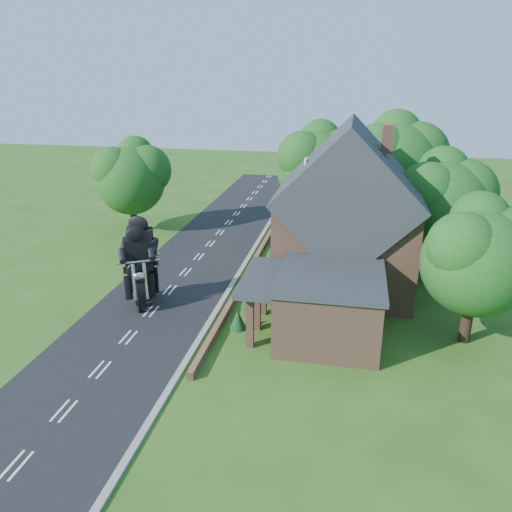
% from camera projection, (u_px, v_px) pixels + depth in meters
% --- Properties ---
extents(ground, '(120.00, 120.00, 0.00)m').
position_uv_depth(ground, '(151.00, 311.00, 28.28)').
color(ground, '#2A5317').
rests_on(ground, ground).
extents(road, '(7.00, 80.00, 0.02)m').
position_uv_depth(road, '(151.00, 311.00, 28.27)').
color(road, black).
rests_on(road, ground).
extents(kerb, '(0.30, 80.00, 0.12)m').
position_uv_depth(kerb, '(213.00, 316.00, 27.59)').
color(kerb, gray).
rests_on(kerb, ground).
extents(garden_wall, '(0.30, 22.00, 0.40)m').
position_uv_depth(garden_wall, '(244.00, 280.00, 32.02)').
color(garden_wall, '#8A5E46').
rests_on(garden_wall, ground).
extents(house, '(9.54, 8.64, 10.24)m').
position_uv_depth(house, '(346.00, 219.00, 30.36)').
color(house, '#8A5E46').
rests_on(house, ground).
extents(annex, '(7.05, 5.94, 3.44)m').
position_uv_depth(annex, '(327.00, 304.00, 25.12)').
color(annex, '#8A5E46').
rests_on(annex, ground).
extents(tree_annex_side, '(5.64, 5.20, 7.48)m').
position_uv_depth(tree_annex_side, '(485.00, 254.00, 23.60)').
color(tree_annex_side, black).
rests_on(tree_annex_side, ground).
extents(tree_house_right, '(6.51, 6.00, 8.40)m').
position_uv_depth(tree_house_right, '(447.00, 200.00, 31.34)').
color(tree_house_right, black).
rests_on(tree_house_right, ground).
extents(tree_behind_house, '(7.81, 7.20, 10.08)m').
position_uv_depth(tree_behind_house, '(400.00, 162.00, 38.34)').
color(tree_behind_house, black).
rests_on(tree_behind_house, ground).
extents(tree_behind_left, '(6.94, 6.40, 9.16)m').
position_uv_depth(tree_behind_left, '(322.00, 163.00, 40.52)').
color(tree_behind_left, black).
rests_on(tree_behind_left, ground).
extents(tree_far_road, '(6.08, 5.60, 7.84)m').
position_uv_depth(tree_far_road, '(135.00, 174.00, 40.81)').
color(tree_far_road, black).
rests_on(tree_far_road, ground).
extents(shrub_a, '(0.90, 0.90, 1.10)m').
position_uv_depth(shrub_a, '(238.00, 319.00, 26.20)').
color(shrub_a, '#103417').
rests_on(shrub_a, ground).
extents(shrub_b, '(0.90, 0.90, 1.10)m').
position_uv_depth(shrub_b, '(248.00, 299.00, 28.50)').
color(shrub_b, '#103417').
rests_on(shrub_b, ground).
extents(shrub_c, '(0.90, 0.90, 1.10)m').
position_uv_depth(shrub_c, '(256.00, 282.00, 30.79)').
color(shrub_c, '#103417').
rests_on(shrub_c, ground).
extents(shrub_d, '(0.90, 0.90, 1.10)m').
position_uv_depth(shrub_d, '(270.00, 255.00, 35.39)').
color(shrub_d, '#103417').
rests_on(shrub_d, ground).
extents(shrub_e, '(0.90, 0.90, 1.10)m').
position_uv_depth(shrub_e, '(276.00, 244.00, 37.69)').
color(shrub_e, '#103417').
rests_on(shrub_e, ground).
extents(shrub_f, '(0.90, 0.90, 1.10)m').
position_uv_depth(shrub_f, '(281.00, 234.00, 39.98)').
color(shrub_f, '#103417').
rests_on(shrub_f, ground).
extents(motorcycle_lead, '(1.12, 1.57, 1.47)m').
position_uv_depth(motorcycle_lead, '(141.00, 296.00, 28.53)').
color(motorcycle_lead, black).
rests_on(motorcycle_lead, ground).
extents(motorcycle_follow, '(0.56, 1.73, 1.59)m').
position_uv_depth(motorcycle_follow, '(145.00, 289.00, 29.22)').
color(motorcycle_follow, black).
rests_on(motorcycle_follow, ground).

